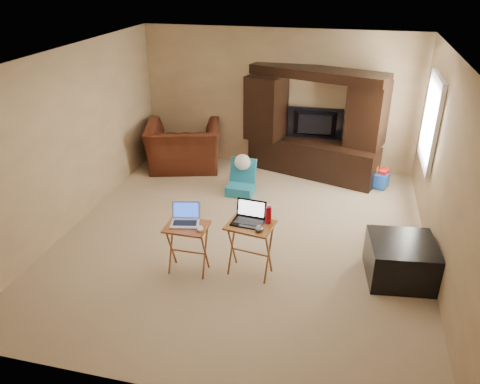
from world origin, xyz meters
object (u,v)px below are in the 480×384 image
(push_toy, at_px, (374,176))
(water_bottle, at_px, (268,215))
(plush_toy, at_px, (243,175))
(tray_table_right, at_px, (250,249))
(entertainment_center, at_px, (315,124))
(recliner, at_px, (184,146))
(child_rocker, at_px, (241,178))
(laptop_right, at_px, (248,214))
(ottoman, at_px, (401,260))
(mouse_right, at_px, (259,228))
(mouse_left, at_px, (200,229))
(television, at_px, (315,125))
(tray_table_left, at_px, (188,249))
(laptop_left, at_px, (185,216))

(push_toy, height_order, water_bottle, water_bottle)
(plush_toy, xyz_separation_m, push_toy, (2.19, 0.53, -0.02))
(plush_toy, height_order, tray_table_right, tray_table_right)
(entertainment_center, distance_m, recliner, 2.42)
(child_rocker, bearing_deg, laptop_right, -71.29)
(ottoman, relative_size, mouse_right, 5.45)
(mouse_left, bearing_deg, water_bottle, 20.42)
(ottoman, bearing_deg, television, 114.75)
(plush_toy, height_order, mouse_left, mouse_left)
(television, xyz_separation_m, ottoman, (1.37, -2.98, -0.67))
(mouse_right, bearing_deg, recliner, 123.57)
(push_toy, bearing_deg, water_bottle, -93.96)
(mouse_left, xyz_separation_m, mouse_right, (0.70, 0.09, 0.05))
(television, relative_size, plush_toy, 2.40)
(television, bearing_deg, laptop_right, 79.76)
(child_rocker, xyz_separation_m, tray_table_left, (-0.12, -2.28, 0.04))
(push_toy, height_order, laptop_left, laptop_left)
(recliner, bearing_deg, laptop_left, 94.54)
(tray_table_left, xyz_separation_m, water_bottle, (0.96, 0.22, 0.48))
(plush_toy, xyz_separation_m, laptop_right, (0.63, -2.41, 0.62))
(television, height_order, tray_table_right, television)
(ottoman, xyz_separation_m, mouse_right, (-1.67, -0.47, 0.48))
(tray_table_right, height_order, laptop_right, laptop_right)
(entertainment_center, xyz_separation_m, mouse_right, (-0.30, -3.37, -0.22))
(entertainment_center, bearing_deg, ottoman, -47.41)
(child_rocker, xyz_separation_m, laptop_right, (0.60, -2.13, 0.54))
(child_rocker, distance_m, laptop_left, 2.31)
(television, bearing_deg, mouse_right, 82.88)
(television, distance_m, mouse_right, 3.46)
(television, relative_size, tray_table_right, 1.38)
(tray_table_right, relative_size, laptop_right, 1.91)
(plush_toy, distance_m, push_toy, 2.26)
(recliner, relative_size, mouse_left, 9.91)
(plush_toy, relative_size, laptop_right, 1.10)
(tray_table_right, xyz_separation_m, mouse_left, (-0.57, -0.21, 0.33))
(tray_table_left, height_order, laptop_left, laptop_left)
(laptop_left, xyz_separation_m, mouse_left, (0.22, -0.10, -0.09))
(ottoman, distance_m, laptop_left, 2.68)
(recliner, bearing_deg, child_rocker, 131.69)
(laptop_right, relative_size, mouse_right, 2.58)
(child_rocker, bearing_deg, entertainment_center, 49.04)
(tray_table_left, bearing_deg, tray_table_right, 10.77)
(television, xyz_separation_m, mouse_right, (-0.30, -3.44, -0.18))
(mouse_right, height_order, water_bottle, water_bottle)
(laptop_right, xyz_separation_m, water_bottle, (0.24, 0.06, -0.01))
(push_toy, height_order, tray_table_left, tray_table_left)
(plush_toy, distance_m, laptop_left, 2.60)
(television, height_order, mouse_left, television)
(push_toy, bearing_deg, tray_table_right, -96.51)
(entertainment_center, relative_size, child_rocker, 4.06)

